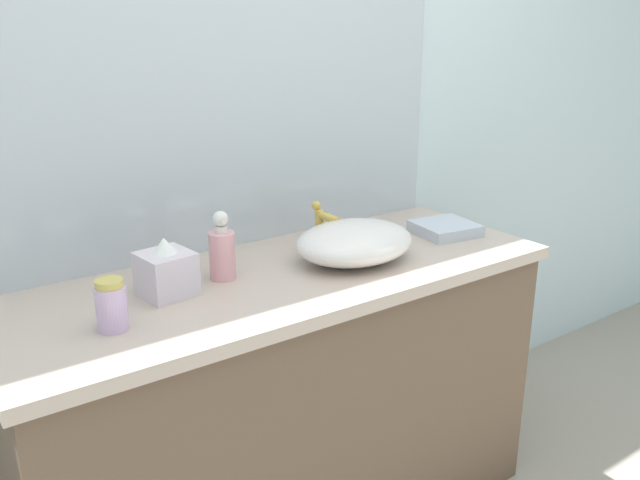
{
  "coord_description": "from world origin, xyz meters",
  "views": [
    {
      "loc": [
        -1.04,
        -1.1,
        1.53
      ],
      "look_at": [
        0.01,
        0.37,
        0.94
      ],
      "focal_mm": 37.53,
      "sensor_mm": 36.0,
      "label": 1
    }
  ],
  "objects_px": {
    "sink_basin": "(355,242)",
    "tissue_box": "(166,271)",
    "soap_dispenser": "(222,251)",
    "folded_hand_towel": "(445,228)",
    "lotion_bottle": "(111,306)"
  },
  "relations": [
    {
      "from": "lotion_bottle",
      "to": "tissue_box",
      "type": "distance_m",
      "value": 0.22
    },
    {
      "from": "sink_basin",
      "to": "soap_dispenser",
      "type": "height_order",
      "value": "soap_dispenser"
    },
    {
      "from": "soap_dispenser",
      "to": "lotion_bottle",
      "type": "xyz_separation_m",
      "value": [
        -0.35,
        -0.14,
        -0.02
      ]
    },
    {
      "from": "sink_basin",
      "to": "soap_dispenser",
      "type": "relative_size",
      "value": 1.91
    },
    {
      "from": "sink_basin",
      "to": "tissue_box",
      "type": "relative_size",
      "value": 2.37
    },
    {
      "from": "lotion_bottle",
      "to": "folded_hand_towel",
      "type": "bearing_deg",
      "value": 3.53
    },
    {
      "from": "soap_dispenser",
      "to": "tissue_box",
      "type": "height_order",
      "value": "soap_dispenser"
    },
    {
      "from": "sink_basin",
      "to": "tissue_box",
      "type": "bearing_deg",
      "value": 172.15
    },
    {
      "from": "folded_hand_towel",
      "to": "soap_dispenser",
      "type": "bearing_deg",
      "value": 175.1
    },
    {
      "from": "soap_dispenser",
      "to": "folded_hand_towel",
      "type": "distance_m",
      "value": 0.79
    },
    {
      "from": "soap_dispenser",
      "to": "folded_hand_towel",
      "type": "relative_size",
      "value": 1.03
    },
    {
      "from": "sink_basin",
      "to": "folded_hand_towel",
      "type": "bearing_deg",
      "value": 4.02
    },
    {
      "from": "sink_basin",
      "to": "tissue_box",
      "type": "xyz_separation_m",
      "value": [
        -0.55,
        0.08,
        0.01
      ]
    },
    {
      "from": "lotion_bottle",
      "to": "folded_hand_towel",
      "type": "height_order",
      "value": "lotion_bottle"
    },
    {
      "from": "tissue_box",
      "to": "folded_hand_towel",
      "type": "relative_size",
      "value": 0.83
    }
  ]
}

